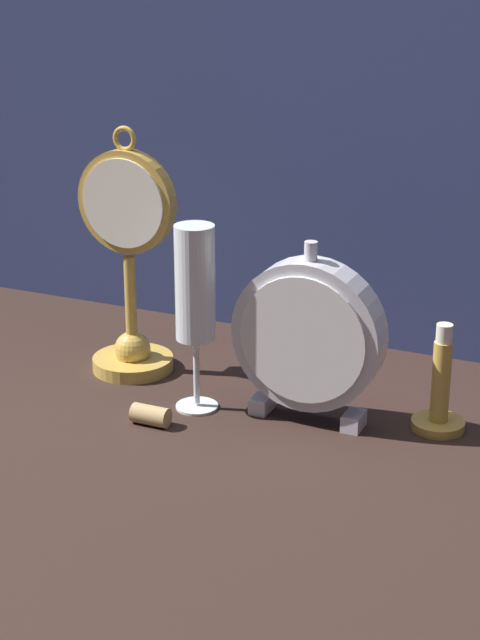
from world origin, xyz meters
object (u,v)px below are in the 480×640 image
champagne_flute (195,295)px  wine_cork (152,414)px  pocket_watch_on_stand (129,273)px  brass_candlestick (440,397)px  mantel_clock_silver (308,336)px

champagne_flute → wine_cork: 0.14m
pocket_watch_on_stand → brass_candlestick: 0.39m
pocket_watch_on_stand → wine_cork: 0.19m
wine_cork → brass_candlestick: bearing=21.6°
champagne_flute → pocket_watch_on_stand: bearing=151.0°
mantel_clock_silver → brass_candlestick: mantel_clock_silver is taller
mantel_clock_silver → champagne_flute: size_ratio=0.96×
pocket_watch_on_stand → wine_cork: (0.09, -0.12, -0.11)m
pocket_watch_on_stand → champagne_flute: 0.14m
mantel_clock_silver → champagne_flute: (-0.12, -0.02, 0.04)m
champagne_flute → brass_candlestick: (0.26, 0.06, -0.10)m
wine_cork → pocket_watch_on_stand: bearing=127.5°
brass_candlestick → wine_cork: size_ratio=2.87×
mantel_clock_silver → wine_cork: (-0.15, -0.08, -0.09)m
pocket_watch_on_stand → champagne_flute: pocket_watch_on_stand is taller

